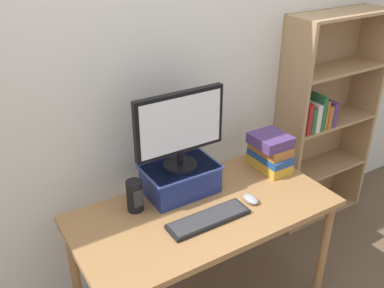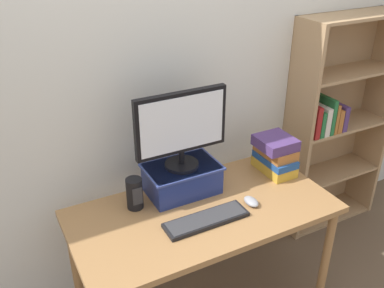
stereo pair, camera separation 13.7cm
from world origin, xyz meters
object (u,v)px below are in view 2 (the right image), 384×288
(keyboard, at_px, (206,220))
(book_stack, at_px, (275,154))
(riser_box, at_px, (182,178))
(desk, at_px, (203,220))
(computer_mouse, at_px, (251,201))
(desk_speaker, at_px, (135,193))
(bookshelf_unit, at_px, (333,123))
(computer_monitor, at_px, (181,127))

(keyboard, relative_size, book_stack, 1.63)
(riser_box, xyz_separation_m, keyboard, (-0.01, -0.31, -0.08))
(desk, relative_size, computer_mouse, 13.68)
(keyboard, distance_m, computer_mouse, 0.29)
(keyboard, relative_size, desk_speaker, 2.54)
(bookshelf_unit, bearing_deg, desk_speaker, -173.39)
(riser_box, bearing_deg, desk, -82.76)
(keyboard, bearing_deg, desk, 68.49)
(bookshelf_unit, xyz_separation_m, computer_monitor, (-1.30, -0.16, 0.33))
(desk, xyz_separation_m, riser_box, (-0.03, 0.20, 0.17))
(bookshelf_unit, relative_size, computer_mouse, 15.14)
(computer_monitor, relative_size, desk_speaker, 2.96)
(computer_monitor, height_order, computer_mouse, computer_monitor)
(keyboard, bearing_deg, computer_mouse, 3.50)
(bookshelf_unit, height_order, riser_box, bookshelf_unit)
(desk, xyz_separation_m, bookshelf_unit, (1.27, 0.37, 0.16))
(desk, height_order, bookshelf_unit, bookshelf_unit)
(desk, bearing_deg, computer_mouse, -18.87)
(computer_mouse, distance_m, desk_speaker, 0.63)
(riser_box, distance_m, computer_monitor, 0.32)
(riser_box, height_order, computer_mouse, riser_box)
(computer_mouse, height_order, desk_speaker, desk_speaker)
(riser_box, height_order, computer_monitor, computer_monitor)
(desk, height_order, keyboard, keyboard)
(bookshelf_unit, distance_m, book_stack, 0.74)
(desk, distance_m, keyboard, 0.14)
(book_stack, bearing_deg, riser_box, 173.75)
(desk, relative_size, desk_speaker, 8.06)
(desk, relative_size, keyboard, 3.17)
(computer_mouse, bearing_deg, bookshelf_unit, 23.94)
(bookshelf_unit, distance_m, desk_speaker, 1.60)
(book_stack, distance_m, desk_speaker, 0.89)
(riser_box, relative_size, desk_speaker, 2.35)
(book_stack, bearing_deg, desk, -166.39)
(desk, relative_size, bookshelf_unit, 0.90)
(book_stack, bearing_deg, computer_mouse, -145.16)
(keyboard, xyz_separation_m, computer_mouse, (0.29, 0.02, 0.01))
(riser_box, distance_m, desk_speaker, 0.29)
(computer_mouse, relative_size, book_stack, 0.38)
(book_stack, bearing_deg, desk_speaker, 177.12)
(desk_speaker, bearing_deg, riser_box, 4.07)
(bookshelf_unit, xyz_separation_m, computer_mouse, (-1.02, -0.45, -0.06))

